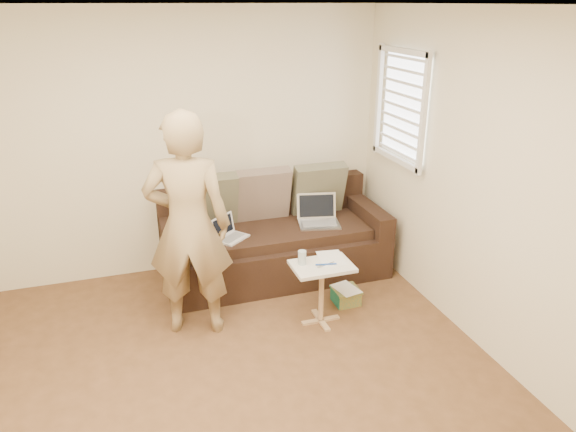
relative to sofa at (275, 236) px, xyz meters
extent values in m
plane|color=#53381F|center=(-0.78, -1.77, -0.42)|extent=(4.50, 4.50, 0.00)
plane|color=white|center=(-0.78, -1.77, 2.18)|extent=(4.50, 4.50, 0.00)
plane|color=beige|center=(-0.78, 0.48, 0.87)|extent=(4.00, 0.00, 4.00)
plane|color=beige|center=(1.22, -1.77, 0.87)|extent=(0.00, 4.50, 4.50)
imported|color=#9A8B54|center=(-0.94, -0.73, 0.52)|extent=(0.79, 0.64, 1.89)
camera|label=1|loc=(-1.42, -4.73, 2.19)|focal=33.52mm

